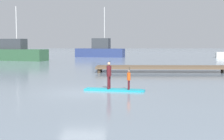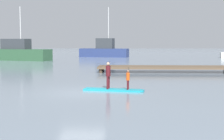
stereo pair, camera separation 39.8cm
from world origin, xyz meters
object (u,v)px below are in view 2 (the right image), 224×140
paddler_child_solo (128,79)px  motor_boat_small_navy (104,50)px  paddleboard_near (114,90)px  paddler_adult (108,74)px  fishing_boat_white_large (19,52)px

paddler_child_solo → motor_boat_small_navy: bearing=95.8°
paddleboard_near → paddler_adult: (-0.31, 0.07, 0.92)m
paddler_child_solo → motor_boat_small_navy: size_ratio=0.14×
paddler_adult → paddler_child_solo: bearing=-10.5°
fishing_boat_white_large → paddler_child_solo: bearing=-61.6°
fishing_boat_white_large → motor_boat_small_navy: size_ratio=1.10×
paddler_child_solo → paddleboard_near: bearing=170.1°
paddleboard_near → paddler_child_solo: paddler_child_solo is taller
paddleboard_near → paddler_adult: paddler_adult is taller
paddleboard_near → paddler_child_solo: (0.82, -0.14, 0.67)m
paddler_adult → paddler_child_solo: (1.13, -0.21, -0.26)m
paddler_adult → fishing_boat_white_large: fishing_boat_white_large is taller
paddler_adult → paddler_child_solo: size_ratio=1.26×
paddler_adult → fishing_boat_white_large: bearing=116.8°
paddleboard_near → motor_boat_small_navy: 41.39m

